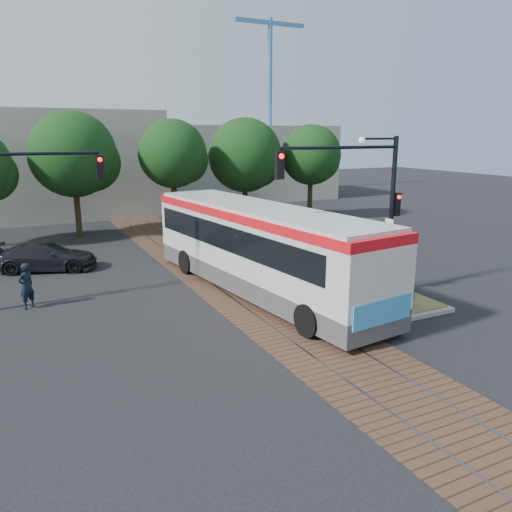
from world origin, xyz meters
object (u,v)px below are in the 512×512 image
object	(u,v)px
parked_car	(46,256)
traffic_island	(383,287)
city_bus	(259,245)
officer	(26,286)
signal_pole_main	(367,192)
signal_pole_left	(5,204)

from	to	relation	value
parked_car	traffic_island	bearing A→B (deg)	-112.37
city_bus	parked_car	distance (m)	10.65
city_bus	officer	size ratio (longest dim) A/B	7.79
traffic_island	signal_pole_main	world-z (taller)	signal_pole_main
officer	signal_pole_left	bearing A→B (deg)	-75.04
traffic_island	officer	xyz separation A→B (m)	(-12.80, 4.61, 0.53)
traffic_island	officer	bearing A→B (deg)	160.20
officer	parked_car	xyz separation A→B (m)	(1.01, 5.40, -0.19)
signal_pole_main	officer	world-z (taller)	signal_pole_main
traffic_island	signal_pole_left	xyz separation A→B (m)	(-13.19, 4.89, 3.54)
signal_pole_main	city_bus	bearing A→B (deg)	142.15
signal_pole_main	officer	distance (m)	13.09
traffic_island	officer	distance (m)	13.61
traffic_island	signal_pole_left	distance (m)	14.50
parked_car	signal_pole_left	bearing A→B (deg)	-177.31
city_bus	parked_car	bearing A→B (deg)	128.68
signal_pole_left	traffic_island	bearing A→B (deg)	-20.36
city_bus	signal_pole_main	size ratio (longest dim) A/B	2.23
city_bus	signal_pole_left	xyz separation A→B (m)	(-8.97, 2.27, 1.90)
signal_pole_left	parked_car	world-z (taller)	signal_pole_left
parked_car	city_bus	bearing A→B (deg)	-116.34
traffic_island	parked_car	bearing A→B (deg)	139.66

